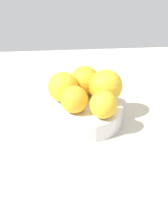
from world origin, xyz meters
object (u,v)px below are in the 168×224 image
at_px(orange_in_bowl_1, 63,87).
at_px(orange_in_bowl_2, 104,105).
at_px(orange_in_bowl_4, 85,81).
at_px(orange_in_bowl_0, 106,86).
at_px(fruit_bowl, 84,114).
at_px(orange_in_bowl_3, 74,99).

xyz_separation_m(orange_in_bowl_1, orange_in_bowl_2, (-0.09, -0.09, -0.01)).
distance_m(orange_in_bowl_2, orange_in_bowl_4, 0.12).
bearing_deg(orange_in_bowl_1, orange_in_bowl_4, -60.79).
relative_size(orange_in_bowl_0, orange_in_bowl_4, 1.08).
bearing_deg(orange_in_bowl_4, fruit_bowl, 173.33).
bearing_deg(fruit_bowl, orange_in_bowl_2, -144.69).
height_order(orange_in_bowl_0, orange_in_bowl_4, orange_in_bowl_0).
xyz_separation_m(orange_in_bowl_2, orange_in_bowl_3, (0.03, 0.06, 0.00)).
height_order(orange_in_bowl_2, orange_in_bowl_4, orange_in_bowl_4).
xyz_separation_m(orange_in_bowl_0, orange_in_bowl_4, (0.04, 0.05, -0.00)).
bearing_deg(orange_in_bowl_2, orange_in_bowl_4, 14.68).
xyz_separation_m(orange_in_bowl_0, orange_in_bowl_2, (-0.07, 0.02, -0.01)).
bearing_deg(orange_in_bowl_4, orange_in_bowl_2, -165.32).
distance_m(orange_in_bowl_3, orange_in_bowl_4, 0.09).
bearing_deg(orange_in_bowl_0, orange_in_bowl_1, 83.06).
bearing_deg(orange_in_bowl_2, orange_in_bowl_1, 44.94).
bearing_deg(orange_in_bowl_3, fruit_bowl, -45.34).
bearing_deg(orange_in_bowl_1, orange_in_bowl_2, -135.06).
relative_size(orange_in_bowl_3, orange_in_bowl_4, 0.85).
xyz_separation_m(orange_in_bowl_0, orange_in_bowl_1, (0.01, 0.10, -0.00)).
height_order(orange_in_bowl_3, orange_in_bowl_4, orange_in_bowl_4).
bearing_deg(orange_in_bowl_0, orange_in_bowl_3, 119.29).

